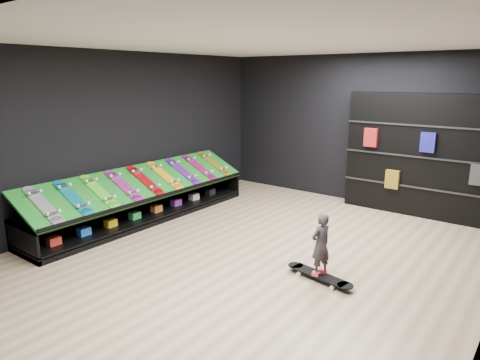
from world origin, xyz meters
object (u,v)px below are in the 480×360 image
Objects in this scene: back_shelving at (424,156)px; floor_skateboard at (319,277)px; display_rack at (144,206)px; child at (320,256)px.

back_shelving is 3.76m from floor_skateboard.
back_shelving is (3.93, 3.32, 0.88)m from display_rack.
display_rack reaches higher than floor_skateboard.
child is at bearing -4.15° from display_rack.
display_rack is 1.59× the size of back_shelving.
display_rack is at bearing -139.79° from back_shelving.
child is (-0.24, -3.59, -0.80)m from back_shelving.
floor_skateboard is 0.29m from child.
display_rack is 5.22m from back_shelving.
display_rack is 3.70m from floor_skateboard.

